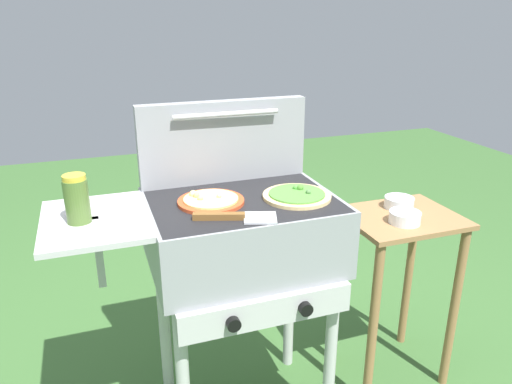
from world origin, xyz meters
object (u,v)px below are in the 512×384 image
object	(u,v)px
pizza_veggie	(297,195)
prep_table	(397,263)
sauce_jar	(77,199)
topping_bowl_near	(405,218)
grill	(239,239)
pizza_cheese	(210,200)
topping_bowl_far	(399,203)
spatula	(236,217)

from	to	relation	value
pizza_veggie	prep_table	xyz separation A→B (m)	(0.48, 0.05, -0.37)
sauce_jar	topping_bowl_near	distance (m)	1.17
grill	pizza_veggie	size ratio (longest dim) A/B	4.09
pizza_cheese	topping_bowl_near	xyz separation A→B (m)	(0.74, -0.07, -0.14)
pizza_veggie	topping_bowl_near	size ratio (longest dim) A/B	1.98
topping_bowl_far	sauce_jar	bearing A→B (deg)	-175.76
sauce_jar	prep_table	xyz separation A→B (m)	(1.18, 0.02, -0.44)
grill	spatula	xyz separation A→B (m)	(-0.05, -0.15, 0.15)
sauce_jar	pizza_cheese	bearing A→B (deg)	3.15
grill	topping_bowl_near	xyz separation A→B (m)	(0.64, -0.06, 0.01)
pizza_cheese	spatula	world-z (taller)	pizza_cheese
grill	topping_bowl_far	world-z (taller)	grill
spatula	prep_table	xyz separation A→B (m)	(0.73, 0.16, -0.37)
sauce_jar	prep_table	bearing A→B (deg)	0.81
topping_bowl_far	spatula	bearing A→B (deg)	-163.28
pizza_cheese	topping_bowl_near	size ratio (longest dim) A/B	1.87
prep_table	topping_bowl_near	distance (m)	0.24
spatula	prep_table	size ratio (longest dim) A/B	0.35
pizza_cheese	topping_bowl_near	bearing A→B (deg)	-5.41
sauce_jar	topping_bowl_near	size ratio (longest dim) A/B	1.26
sauce_jar	topping_bowl_far	distance (m)	1.24
topping_bowl_far	topping_bowl_near	bearing A→B (deg)	-117.17
sauce_jar	spatula	xyz separation A→B (m)	(0.45, -0.14, -0.07)
pizza_cheese	topping_bowl_far	distance (m)	0.82
sauce_jar	spatula	bearing A→B (deg)	-17.06
prep_table	topping_bowl_far	distance (m)	0.25
prep_table	topping_bowl_far	world-z (taller)	topping_bowl_far
spatula	topping_bowl_near	world-z (taller)	spatula
sauce_jar	pizza_veggie	bearing A→B (deg)	-2.57
prep_table	topping_bowl_near	size ratio (longest dim) A/B	6.30
pizza_cheese	pizza_veggie	xyz separation A→B (m)	(0.29, -0.05, -0.00)
spatula	topping_bowl_far	world-z (taller)	spatula
grill	pizza_cheese	size ratio (longest dim) A/B	4.32
grill	prep_table	bearing A→B (deg)	0.37
pizza_veggie	topping_bowl_far	bearing A→B (deg)	13.35
prep_table	sauce_jar	bearing A→B (deg)	-179.19
pizza_cheese	pizza_veggie	size ratio (longest dim) A/B	0.95
grill	topping_bowl_far	xyz separation A→B (m)	(0.71, 0.08, 0.01)
grill	topping_bowl_near	size ratio (longest dim) A/B	8.10
pizza_veggie	pizza_cheese	bearing A→B (deg)	169.49
grill	spatula	world-z (taller)	spatula
pizza_cheese	prep_table	world-z (taller)	pizza_cheese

